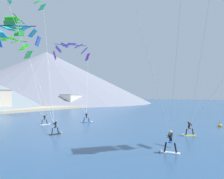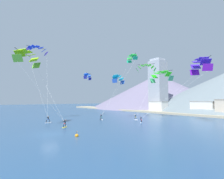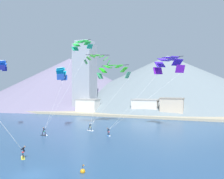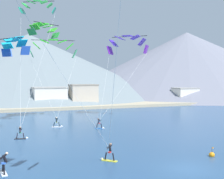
{
  "view_description": "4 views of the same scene",
  "coord_description": "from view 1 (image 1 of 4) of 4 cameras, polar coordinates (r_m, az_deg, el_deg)",
  "views": [
    {
      "loc": [
        -33.54,
        -1.23,
        4.57
      ],
      "look_at": [
        0.67,
        17.73,
        5.36
      ],
      "focal_mm": 40.0,
      "sensor_mm": 36.0,
      "label": 1
    },
    {
      "loc": [
        29.64,
        -10.03,
        5.71
      ],
      "look_at": [
        -0.66,
        13.64,
        7.98
      ],
      "focal_mm": 28.0,
      "sensor_mm": 36.0,
      "label": 2
    },
    {
      "loc": [
        17.06,
        -21.64,
        9.39
      ],
      "look_at": [
        3.63,
        14.52,
        8.91
      ],
      "focal_mm": 40.0,
      "sensor_mm": 36.0,
      "label": 3
    },
    {
      "loc": [
        -15.43,
        -21.6,
        7.63
      ],
      "look_at": [
        0.88,
        18.98,
        5.97
      ],
      "focal_mm": 50.0,
      "sensor_mm": 36.0,
      "label": 4
    }
  ],
  "objects": [
    {
      "name": "kitesurfer_far_right",
      "position": [
        29.76,
        -12.49,
        -9.08
      ],
      "size": [
        1.79,
        0.75,
        1.66
      ],
      "color": "black",
      "rests_on": "ground"
    },
    {
      "name": "parafoil_kite_near_lead",
      "position": [
        55.96,
        -9.26,
        8.94
      ],
      "size": [
        13.17,
        14.1,
        14.44
      ],
      "color": "purple"
    },
    {
      "name": "kitesurfer_near_trail",
      "position": [
        20.47,
        12.66,
        -12.39
      ],
      "size": [
        0.66,
        1.77,
        1.81
      ],
      "color": "white",
      "rests_on": "ground"
    },
    {
      "name": "kitesurfer_near_lead",
      "position": [
        41.17,
        -5.56,
        -6.87
      ],
      "size": [
        1.33,
        1.65,
        1.66
      ],
      "color": "#337FDB",
      "rests_on": "ground"
    },
    {
      "name": "parafoil_kite_distant_low_drift",
      "position": [
        34.77,
        -20.93,
        11.95
      ],
      "size": [
        4.26,
        6.0,
        2.75
      ],
      "color": "blue"
    },
    {
      "name": "shore_building_quay_west",
      "position": [
        93.5,
        -9.34,
        -2.51
      ],
      "size": [
        7.02,
        5.11,
        4.65
      ],
      "color": "silver",
      "rests_on": "ground"
    },
    {
      "name": "parafoil_kite_distant_high_outer",
      "position": [
        44.1,
        -21.33,
        13.83
      ],
      "size": [
        5.89,
        4.79,
        2.24
      ],
      "color": "green"
    },
    {
      "name": "kitesurfer_mid_center",
      "position": [
        39.31,
        -14.86,
        -7.13
      ],
      "size": [
        1.78,
        0.95,
        1.66
      ],
      "color": "white",
      "rests_on": "ground"
    },
    {
      "name": "kitesurfer_far_left",
      "position": [
        29.23,
        16.91,
        -9.14
      ],
      "size": [
        1.45,
        1.57,
        1.7
      ],
      "color": "yellow",
      "rests_on": "ground"
    },
    {
      "name": "parafoil_kite_mid_center",
      "position": [
        48.32,
        -22.46,
        9.51
      ],
      "size": [
        8.89,
        11.5,
        13.44
      ],
      "color": "#3CAB6E"
    },
    {
      "name": "mountain_peak_east_shoulder",
      "position": [
        141.68,
        -14.83,
        2.71
      ],
      "size": [
        114.25,
        114.25,
        28.04
      ],
      "color": "slate",
      "rests_on": "ground"
    },
    {
      "name": "race_marker_buoy",
      "position": [
        38.66,
        23.45,
        -7.61
      ],
      "size": [
        0.56,
        0.56,
        1.02
      ],
      "color": "orange",
      "rests_on": "ground"
    }
  ]
}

